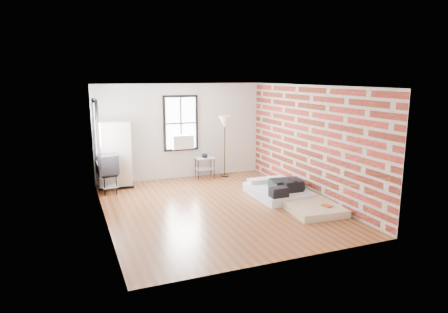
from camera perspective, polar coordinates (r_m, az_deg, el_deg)
name	(u,v)px	position (r m, az deg, el deg)	size (l,w,h in m)	color
ground	(217,207)	(9.42, -1.04, -7.23)	(6.00, 6.00, 0.00)	brown
room_shell	(220,131)	(9.43, -0.55, 3.65)	(5.02, 6.02, 2.80)	silver
mattress_main	(278,191)	(10.26, 7.77, -4.90)	(1.25, 1.69, 0.54)	silver
mattress_bare	(300,198)	(9.78, 10.79, -5.88)	(1.30, 2.20, 0.46)	beige
wardrobe	(115,155)	(11.26, -15.33, 0.22)	(0.96, 0.61, 1.81)	black
side_table	(205,161)	(11.97, -2.78, -0.71)	(0.59, 0.49, 0.73)	black
floor_lamp	(225,125)	(11.94, 0.10, 4.59)	(0.39, 0.39, 1.84)	black
tv_stand	(107,165)	(10.83, -16.32, -1.23)	(0.55, 0.75, 1.01)	black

